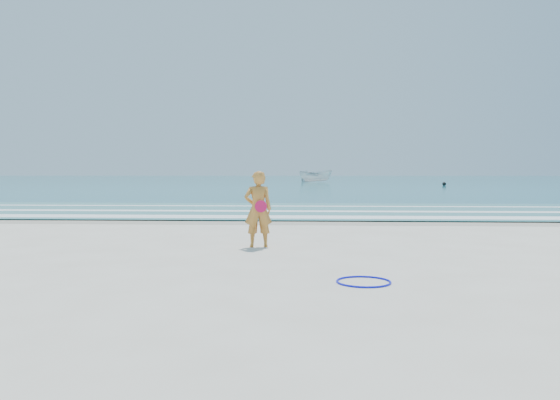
{
  "coord_description": "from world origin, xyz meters",
  "views": [
    {
      "loc": [
        1.37,
        -9.44,
        1.71
      ],
      "look_at": [
        0.65,
        4.0,
        1.0
      ],
      "focal_mm": 35.0,
      "sensor_mm": 36.0,
      "label": 1
    }
  ],
  "objects": [
    {
      "name": "ground",
      "position": [
        0.0,
        0.0,
        0.0
      ],
      "size": [
        400.0,
        400.0,
        0.0
      ],
      "primitive_type": "plane",
      "color": "silver",
      "rests_on": "ground"
    },
    {
      "name": "buoy",
      "position": [
        17.06,
        54.8,
        0.26
      ],
      "size": [
        0.45,
        0.45,
        0.45
      ],
      "primitive_type": "sphere",
      "color": "black",
      "rests_on": "ocean"
    },
    {
      "name": "foam_far",
      "position": [
        0.0,
        16.5,
        0.05
      ],
      "size": [
        400.0,
        0.6,
        0.01
      ],
      "primitive_type": "cube",
      "color": "white",
      "rests_on": "shallow"
    },
    {
      "name": "hoop",
      "position": [
        2.21,
        -1.09,
        0.02
      ],
      "size": [
        0.95,
        0.95,
        0.03
      ],
      "primitive_type": "torus",
      "rotation": [
        0.0,
        0.0,
        0.13
      ],
      "color": "#0C10DB",
      "rests_on": "ground"
    },
    {
      "name": "ocean",
      "position": [
        0.0,
        105.0,
        0.02
      ],
      "size": [
        400.0,
        190.0,
        0.04
      ],
      "primitive_type": "cube",
      "color": "#19727F",
      "rests_on": "ground"
    },
    {
      "name": "shallow",
      "position": [
        0.0,
        14.0,
        0.04
      ],
      "size": [
        400.0,
        10.0,
        0.01
      ],
      "primitive_type": "cube",
      "color": "#59B7AD",
      "rests_on": "ocean"
    },
    {
      "name": "wet_sand",
      "position": [
        0.0,
        9.0,
        0.0
      ],
      "size": [
        400.0,
        2.4,
        0.0
      ],
      "primitive_type": "cube",
      "color": "#B2A893",
      "rests_on": "ground"
    },
    {
      "name": "boat",
      "position": [
        2.39,
        74.92,
        1.01
      ],
      "size": [
        5.07,
        2.01,
        1.94
      ],
      "primitive_type": "imported",
      "rotation": [
        0.0,
        0.0,
        1.59
      ],
      "color": "silver",
      "rests_on": "ocean"
    },
    {
      "name": "foam_near",
      "position": [
        0.0,
        10.3,
        0.05
      ],
      "size": [
        400.0,
        1.4,
        0.01
      ],
      "primitive_type": "cube",
      "color": "white",
      "rests_on": "shallow"
    },
    {
      "name": "woman",
      "position": [
        0.23,
        2.76,
        0.86
      ],
      "size": [
        0.69,
        0.51,
        1.72
      ],
      "color": "#C87B2F",
      "rests_on": "ground"
    },
    {
      "name": "foam_mid",
      "position": [
        0.0,
        13.2,
        0.05
      ],
      "size": [
        400.0,
        0.9,
        0.01
      ],
      "primitive_type": "cube",
      "color": "white",
      "rests_on": "shallow"
    }
  ]
}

